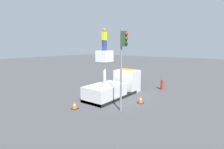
# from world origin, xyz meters

# --- Properties ---
(ground_plane) EXTENTS (120.00, 120.00, 0.00)m
(ground_plane) POSITION_xyz_m (0.00, 0.00, 0.00)
(ground_plane) COLOR #4C4C4F
(bucket_truck) EXTENTS (6.23, 2.27, 4.19)m
(bucket_truck) POSITION_xyz_m (0.55, 0.00, 0.89)
(bucket_truck) COLOR black
(bucket_truck) RESTS_ON ground
(worker) EXTENTS (0.40, 0.26, 1.75)m
(worker) POSITION_xyz_m (-0.91, 0.00, 5.07)
(worker) COLOR navy
(worker) RESTS_ON bucket_truck
(traffic_light_pole) EXTENTS (0.34, 0.57, 5.68)m
(traffic_light_pole) POSITION_xyz_m (-2.27, -2.72, 4.01)
(traffic_light_pole) COLOR gray
(traffic_light_pole) RESTS_ON ground
(fire_hydrant) EXTENTS (0.54, 0.30, 1.10)m
(fire_hydrant) POSITION_xyz_m (5.51, -2.58, 0.54)
(fire_hydrant) COLOR #B2231E
(fire_hydrant) RESTS_ON ground
(traffic_cone_rear) EXTENTS (0.43, 0.43, 0.58)m
(traffic_cone_rear) POSITION_xyz_m (-3.97, 0.35, 0.27)
(traffic_cone_rear) COLOR black
(traffic_cone_rear) RESTS_ON ground
(traffic_cone_curbside) EXTENTS (0.46, 0.46, 0.62)m
(traffic_cone_curbside) POSITION_xyz_m (0.13, -2.89, 0.29)
(traffic_cone_curbside) COLOR black
(traffic_cone_curbside) RESTS_ON ground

